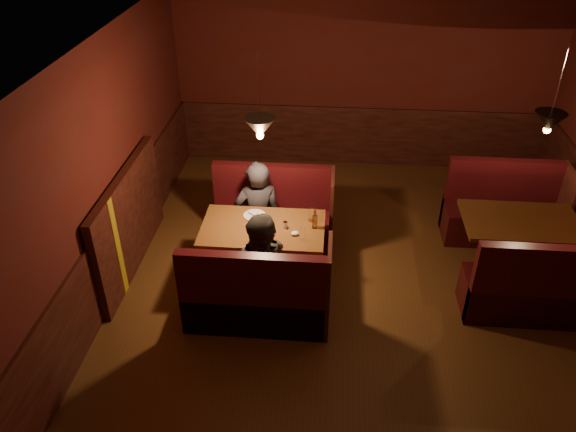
# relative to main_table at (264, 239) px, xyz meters

# --- Properties ---
(room) EXTENTS (6.02, 7.02, 2.92)m
(room) POSITION_rel_main_table_xyz_m (0.94, -0.18, 0.45)
(room) COLOR brown
(room) RESTS_ON ground
(main_table) EXTENTS (1.46, 0.89, 1.02)m
(main_table) POSITION_rel_main_table_xyz_m (0.00, 0.00, 0.00)
(main_table) COLOR #562E14
(main_table) RESTS_ON ground
(main_bench_far) EXTENTS (1.60, 0.57, 1.09)m
(main_bench_far) POSITION_rel_main_table_xyz_m (0.02, 0.83, -0.25)
(main_bench_far) COLOR black
(main_bench_far) RESTS_ON ground
(main_bench_near) EXTENTS (1.60, 0.57, 1.09)m
(main_bench_near) POSITION_rel_main_table_xyz_m (0.02, -0.83, -0.25)
(main_bench_near) COLOR black
(main_bench_near) RESTS_ON ground
(second_table) EXTENTS (1.39, 0.89, 0.78)m
(second_table) POSITION_rel_main_table_xyz_m (3.08, 0.41, -0.02)
(second_table) COLOR #562E14
(second_table) RESTS_ON ground
(second_bench_far) EXTENTS (1.53, 0.57, 1.09)m
(second_bench_far) POSITION_rel_main_table_xyz_m (3.11, 1.24, -0.25)
(second_bench_far) COLOR black
(second_bench_far) RESTS_ON ground
(second_bench_near) EXTENTS (1.53, 0.57, 1.09)m
(second_bench_near) POSITION_rel_main_table_xyz_m (3.11, -0.42, -0.25)
(second_bench_near) COLOR black
(second_bench_near) RESTS_ON ground
(diner_a) EXTENTS (0.70, 0.55, 1.68)m
(diner_a) POSITION_rel_main_table_xyz_m (-0.16, 0.59, 0.24)
(diner_a) COLOR #28272C
(diner_a) RESTS_ON ground
(diner_b) EXTENTS (0.81, 0.64, 1.63)m
(diner_b) POSITION_rel_main_table_xyz_m (0.09, -0.59, 0.22)
(diner_b) COLOR #292621
(diner_b) RESTS_ON ground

